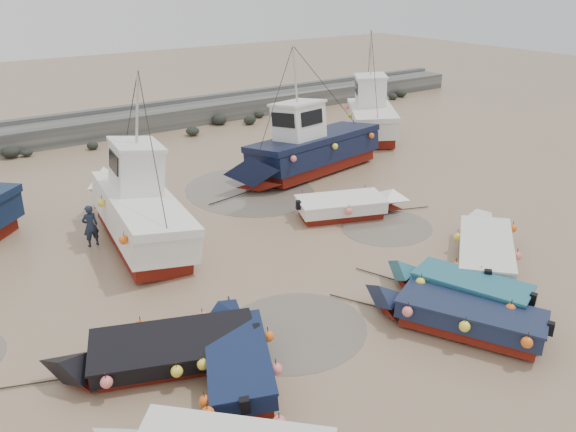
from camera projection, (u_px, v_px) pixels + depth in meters
name	position (u px, v px, depth m)	size (l,w,h in m)	color
ground	(310.00, 290.00, 17.89)	(120.00, 120.00, 0.00)	#907355
seawall	(96.00, 128.00, 34.25)	(60.00, 4.92, 1.50)	slate
puddle_a	(295.00, 330.00, 15.91)	(4.27, 4.27, 0.01)	#62594E
puddle_b	(387.00, 227.00, 22.34)	(3.76, 3.76, 0.01)	#62594E
puddle_d	(250.00, 190.00, 26.09)	(5.78, 5.78, 0.01)	#62594E
dinghy_1	(238.00, 352.00, 14.10)	(3.14, 5.40, 1.43)	maroon
dinghy_2	(459.00, 284.00, 17.15)	(2.93, 5.46, 1.43)	maroon
dinghy_3	(486.00, 245.00, 19.70)	(5.79, 4.85, 1.43)	maroon
dinghy_4	(160.00, 349.00, 14.24)	(6.31, 3.32, 1.43)	maroon
dinghy_5	(349.00, 204.00, 23.16)	(5.70, 3.11, 1.43)	maroon
dinghy_6	(457.00, 313.00, 15.75)	(3.73, 5.89, 1.43)	maroon
cabin_boat_1	(133.00, 205.00, 20.89)	(3.40, 9.93, 6.22)	maroon
cabin_boat_2	(308.00, 148.00, 27.76)	(10.47, 3.94, 6.22)	maroon
cabin_boat_3	(372.00, 113.00, 34.51)	(6.21, 7.98, 6.22)	maroon
person	(93.00, 246.00, 20.83)	(0.59, 0.39, 1.61)	#1A2235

